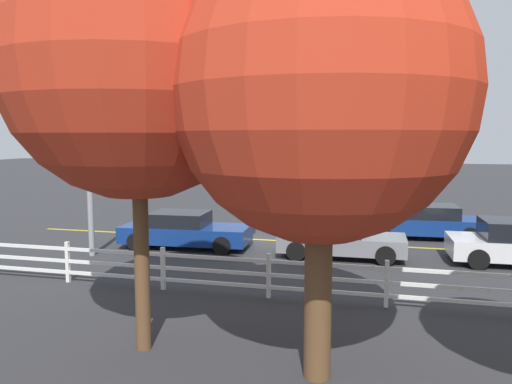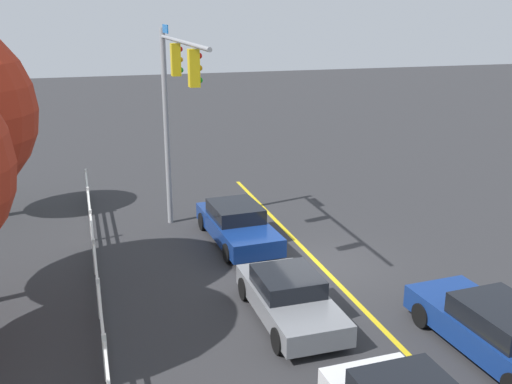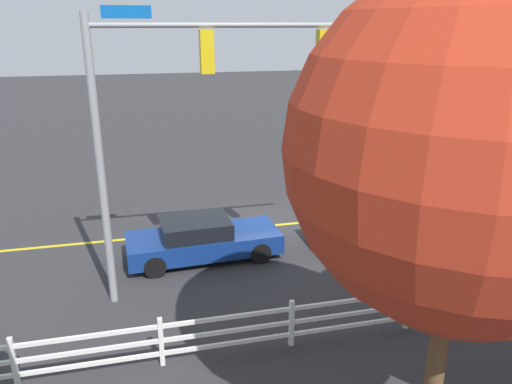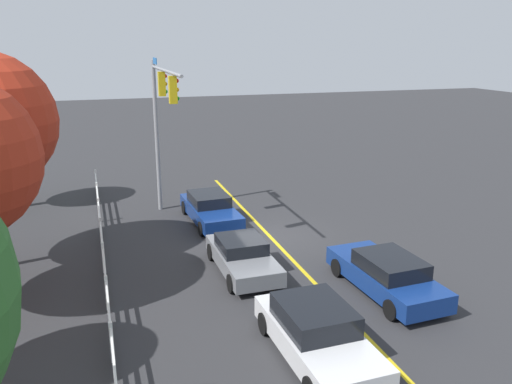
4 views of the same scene
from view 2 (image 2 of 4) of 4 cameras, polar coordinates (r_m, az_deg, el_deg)
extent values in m
plane|color=#2D2D30|center=(19.30, 6.06, -6.91)|extent=(120.00, 120.00, 0.00)
cube|color=gold|center=(16.09, 11.68, -12.35)|extent=(28.00, 0.16, 0.01)
cylinder|color=gray|center=(22.13, -8.57, 5.94)|extent=(0.20, 0.20, 7.22)
cylinder|color=gray|center=(17.99, -7.18, 14.10)|extent=(7.61, 0.12, 0.12)
cube|color=#0C59B2|center=(20.85, -8.69, 15.21)|extent=(1.10, 0.03, 0.28)
cube|color=gold|center=(19.14, -7.71, 12.46)|extent=(0.32, 0.28, 1.00)
sphere|color=red|center=(19.15, -7.29, 13.43)|extent=(0.17, 0.17, 0.17)
sphere|color=orange|center=(19.17, -7.26, 12.48)|extent=(0.17, 0.17, 0.17)
sphere|color=#148C19|center=(19.19, -7.22, 11.53)|extent=(0.17, 0.17, 0.17)
cube|color=gold|center=(16.27, -5.98, 11.72)|extent=(0.32, 0.28, 1.00)
sphere|color=red|center=(16.28, -5.48, 12.87)|extent=(0.17, 0.17, 0.17)
sphere|color=orange|center=(16.30, -5.45, 11.75)|extent=(0.17, 0.17, 0.17)
sphere|color=#148C19|center=(16.33, -5.42, 10.63)|extent=(0.17, 0.17, 0.17)
cube|color=navy|center=(20.82, -1.78, -3.45)|extent=(4.77, 2.02, 0.60)
cube|color=black|center=(20.84, -1.99, -1.83)|extent=(2.12, 1.71, 0.50)
cylinder|color=black|center=(19.76, 1.97, -5.23)|extent=(0.65, 0.25, 0.64)
cylinder|color=black|center=(19.25, -2.67, -5.86)|extent=(0.65, 0.25, 0.64)
cylinder|color=black|center=(22.55, -1.02, -2.34)|extent=(0.65, 0.25, 0.64)
cylinder|color=black|center=(22.11, -5.11, -2.82)|extent=(0.65, 0.25, 0.64)
cube|color=slate|center=(15.84, 3.28, -10.48)|extent=(4.23, 1.80, 0.55)
cube|color=black|center=(15.79, 3.04, -8.53)|extent=(1.77, 1.59, 0.46)
cylinder|color=black|center=(15.07, 8.21, -12.95)|extent=(0.64, 0.23, 0.64)
cylinder|color=black|center=(14.51, 2.22, -14.04)|extent=(0.64, 0.23, 0.64)
cylinder|color=black|center=(17.38, 4.13, -8.53)|extent=(0.64, 0.23, 0.64)
cylinder|color=black|center=(16.90, -1.08, -9.26)|extent=(0.64, 0.23, 0.64)
cube|color=navy|center=(15.44, 21.89, -12.45)|extent=(4.87, 2.08, 0.61)
cube|color=black|center=(15.03, 22.74, -10.97)|extent=(2.26, 1.76, 0.50)
cylinder|color=black|center=(16.13, 15.64, -11.31)|extent=(0.65, 0.25, 0.64)
cylinder|color=black|center=(17.10, 20.39, -10.08)|extent=(0.65, 0.25, 0.64)
cube|color=white|center=(13.80, -14.22, -15.15)|extent=(0.10, 0.10, 1.15)
cube|color=white|center=(16.33, -14.80, -9.85)|extent=(0.10, 0.10, 1.15)
cube|color=white|center=(18.97, -15.20, -6.00)|extent=(0.10, 0.10, 1.15)
cube|color=white|center=(21.66, -15.51, -3.10)|extent=(0.10, 0.10, 1.15)
cube|color=white|center=(24.41, -15.74, -0.84)|extent=(0.10, 0.10, 1.15)
cube|color=white|center=(27.18, -15.93, 0.95)|extent=(0.10, 0.10, 1.15)
cube|color=white|center=(14.88, -14.64, -11.02)|extent=(26.00, 0.06, 0.09)
cube|color=white|center=(15.04, -14.54, -12.19)|extent=(26.00, 0.06, 0.09)
cube|color=white|center=(15.20, -14.45, -13.25)|extent=(26.00, 0.06, 0.09)
camera|label=1|loc=(17.27, -59.23, -3.95)|focal=34.89mm
camera|label=3|loc=(22.40, -41.10, 10.77)|focal=34.49mm
camera|label=4|loc=(3.61, 161.67, -13.08)|focal=36.78mm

